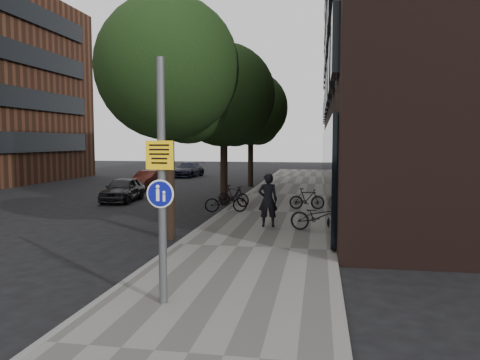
% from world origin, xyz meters
% --- Properties ---
extents(ground, '(120.00, 120.00, 0.00)m').
position_xyz_m(ground, '(0.00, 0.00, 0.00)').
color(ground, black).
rests_on(ground, ground).
extents(sidewalk, '(4.50, 60.00, 0.12)m').
position_xyz_m(sidewalk, '(0.25, 10.00, 0.06)').
color(sidewalk, slate).
rests_on(sidewalk, ground).
extents(curb_edge, '(0.15, 60.00, 0.13)m').
position_xyz_m(curb_edge, '(-2.00, 10.00, 0.07)').
color(curb_edge, slate).
rests_on(curb_edge, ground).
extents(building_right_dark_brick, '(12.00, 40.00, 18.00)m').
position_xyz_m(building_right_dark_brick, '(8.50, 22.00, 9.00)').
color(building_right_dark_brick, black).
rests_on(building_right_dark_brick, ground).
extents(street_tree_near, '(4.40, 4.40, 7.50)m').
position_xyz_m(street_tree_near, '(-2.53, 4.64, 5.11)').
color(street_tree_near, black).
rests_on(street_tree_near, ground).
extents(street_tree_mid, '(5.00, 5.00, 7.80)m').
position_xyz_m(street_tree_mid, '(-2.53, 13.14, 5.11)').
color(street_tree_mid, black).
rests_on(street_tree_mid, ground).
extents(street_tree_far, '(5.00, 5.00, 7.80)m').
position_xyz_m(street_tree_far, '(-2.53, 22.14, 5.11)').
color(street_tree_far, black).
rests_on(street_tree_far, ground).
extents(signpost, '(0.51, 0.15, 4.42)m').
position_xyz_m(signpost, '(-0.76, -1.44, 2.35)').
color(signpost, '#595B5E').
rests_on(signpost, sidewalk).
extents(pedestrian, '(0.75, 0.56, 1.85)m').
position_xyz_m(pedestrian, '(0.28, 6.48, 1.04)').
color(pedestrian, black).
rests_on(pedestrian, sidewalk).
extents(parked_bike_facade_near, '(1.94, 1.01, 0.97)m').
position_xyz_m(parked_bike_facade_near, '(2.00, 5.94, 0.60)').
color(parked_bike_facade_near, black).
rests_on(parked_bike_facade_near, sidewalk).
extents(parked_bike_facade_far, '(1.55, 0.55, 0.91)m').
position_xyz_m(parked_bike_facade_far, '(1.50, 10.93, 0.58)').
color(parked_bike_facade_far, black).
rests_on(parked_bike_facade_far, sidewalk).
extents(parked_bike_curb_near, '(1.87, 1.11, 0.93)m').
position_xyz_m(parked_bike_curb_near, '(-1.80, 9.51, 0.59)').
color(parked_bike_curb_near, black).
rests_on(parked_bike_curb_near, sidewalk).
extents(parked_bike_curb_far, '(1.69, 1.04, 0.98)m').
position_xyz_m(parked_bike_curb_far, '(-1.80, 11.23, 0.61)').
color(parked_bike_curb_far, black).
rests_on(parked_bike_curb_far, sidewalk).
extents(parked_car_near, '(1.71, 3.73, 1.24)m').
position_xyz_m(parked_car_near, '(-7.86, 12.95, 0.62)').
color(parked_car_near, black).
rests_on(parked_car_near, ground).
extents(parked_car_mid, '(1.59, 3.72, 1.19)m').
position_xyz_m(parked_car_mid, '(-8.78, 18.93, 0.60)').
color(parked_car_mid, '#4C1C15').
rests_on(parked_car_mid, ground).
extents(parked_car_far, '(2.20, 4.52, 1.27)m').
position_xyz_m(parked_car_far, '(-9.16, 29.57, 0.63)').
color(parked_car_far, black).
rests_on(parked_car_far, ground).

